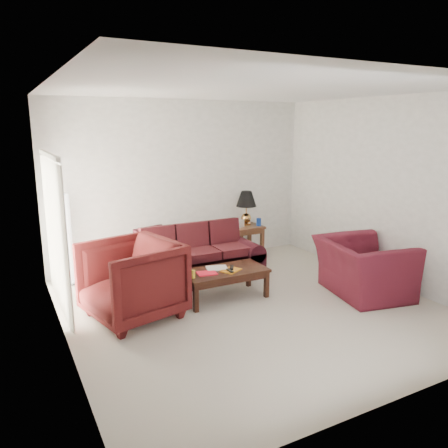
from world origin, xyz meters
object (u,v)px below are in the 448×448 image
end_table (245,241)px  armchair_left (132,280)px  floor_lamp (65,240)px  coffee_table (224,284)px  armchair_right (363,268)px  sofa (197,255)px

end_table → armchair_left: (-2.75, -1.69, 0.21)m
end_table → floor_lamp: floor_lamp is taller
armchair_left → coffee_table: 1.44m
armchair_right → coffee_table: 2.14m
armchair_left → sofa: bearing=110.3°
floor_lamp → coffee_table: bearing=-40.6°
sofa → armchair_left: size_ratio=1.87×
sofa → floor_lamp: size_ratio=1.45×
floor_lamp → end_table: bearing=-0.6°
sofa → armchair_right: sofa is taller
floor_lamp → armchair_right: size_ratio=1.16×
armchair_right → coffee_table: bearing=78.0°
armchair_left → armchair_right: size_ratio=0.89×
sofa → armchair_left: (-1.35, -0.90, 0.08)m
armchair_left → armchair_right: 3.46m
sofa → floor_lamp: 2.13m
coffee_table → end_table: bearing=68.5°
sofa → coffee_table: sofa is taller
end_table → coffee_table: 2.15m
sofa → armchair_left: armchair_left is taller
sofa → armchair_left: 1.63m
coffee_table → sofa: bearing=110.7°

